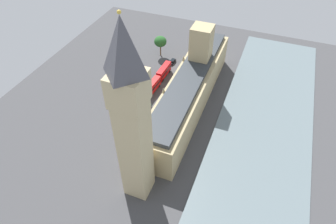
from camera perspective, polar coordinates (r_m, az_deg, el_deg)
ground_plane at (r=115.96m, az=3.00°, el=1.61°), size 140.39×140.39×0.00m
river_thames at (r=113.17m, az=18.29°, el=-2.27°), size 33.32×126.35×0.25m
parliament_building at (r=111.56m, az=4.35°, el=4.77°), size 13.13×70.39×27.31m
clock_tower at (r=69.09m, az=-7.06°, el=-1.56°), size 7.91×7.91×55.42m
car_black_by_river_gate at (r=138.01m, az=0.86°, el=9.82°), size 2.23×4.89×1.74m
double_decker_bus_corner at (r=128.63m, az=-0.83°, el=7.97°), size 2.98×10.59×4.75m
double_decker_bus_opposite_hall at (r=120.16m, az=-3.09°, el=4.98°), size 3.36×10.67×4.75m
car_dark_green_leading at (r=113.24m, az=-4.12°, el=0.92°), size 1.98×4.33×1.74m
car_blue_far_end at (r=107.41m, az=-8.05°, el=-2.39°), size 1.94×4.70×1.74m
car_white_trailing at (r=102.82m, az=-8.25°, el=-5.08°), size 2.14×4.46×1.74m
pedestrian_midblock at (r=99.65m, az=-5.23°, el=-6.95°), size 0.62×0.65×1.54m
pedestrian_kerbside at (r=121.30m, az=1.07°, el=4.32°), size 0.68×0.61×1.63m
plane_tree_near_tower at (r=121.72m, az=-6.02°, el=7.71°), size 5.99×5.99×9.22m
plane_tree_under_trees at (r=140.49m, az=-1.50°, el=13.55°), size 5.81×5.81×9.85m
street_lamp_slot_10 at (r=115.32m, az=-8.17°, el=3.95°), size 0.56×0.56×6.79m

